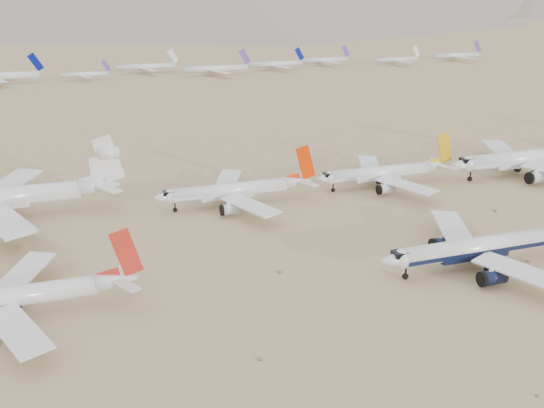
{
  "coord_description": "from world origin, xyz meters",
  "views": [
    {
      "loc": [
        -69.5,
        -96.73,
        59.18
      ],
      "look_at": [
        -24.21,
        37.86,
        7.0
      ],
      "focal_mm": 40.0,
      "sensor_mm": 36.0,
      "label": 1
    }
  ],
  "objects_px": {
    "main_airliner": "(485,247)",
    "row2_white_trijet": "(8,197)",
    "second_airliner": "(19,297)",
    "row2_navy_widebody": "(529,158)"
  },
  "relations": [
    {
      "from": "second_airliner",
      "to": "main_airliner",
      "type": "bearing_deg",
      "value": -5.61
    },
    {
      "from": "main_airliner",
      "to": "row2_white_trijet",
      "type": "bearing_deg",
      "value": 147.27
    },
    {
      "from": "second_airliner",
      "to": "row2_white_trijet",
      "type": "bearing_deg",
      "value": 95.45
    },
    {
      "from": "main_airliner",
      "to": "row2_navy_widebody",
      "type": "relative_size",
      "value": 0.88
    },
    {
      "from": "second_airliner",
      "to": "row2_navy_widebody",
      "type": "relative_size",
      "value": 0.79
    },
    {
      "from": "second_airliner",
      "to": "row2_white_trijet",
      "type": "distance_m",
      "value": 55.77
    },
    {
      "from": "second_airliner",
      "to": "row2_navy_widebody",
      "type": "height_order",
      "value": "row2_navy_widebody"
    },
    {
      "from": "main_airliner",
      "to": "row2_navy_widebody",
      "type": "height_order",
      "value": "row2_navy_widebody"
    },
    {
      "from": "second_airliner",
      "to": "row2_navy_widebody",
      "type": "bearing_deg",
      "value": 15.92
    },
    {
      "from": "main_airliner",
      "to": "row2_white_trijet",
      "type": "height_order",
      "value": "row2_white_trijet"
    }
  ]
}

